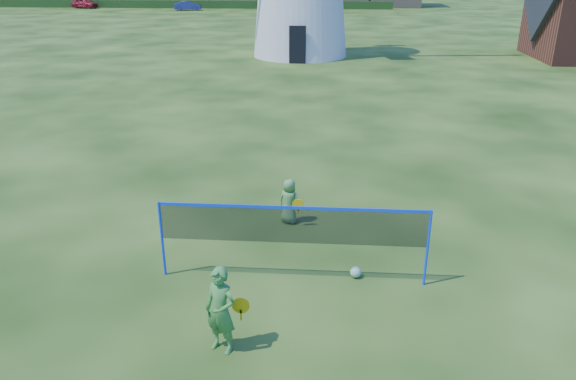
% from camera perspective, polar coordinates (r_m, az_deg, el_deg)
% --- Properties ---
extents(ground, '(220.00, 220.00, 0.00)m').
position_cam_1_polar(ground, '(11.06, -1.24, -8.17)').
color(ground, black).
rests_on(ground, ground).
extents(badminton_net, '(5.05, 0.05, 1.55)m').
position_cam_1_polar(badminton_net, '(10.15, 0.49, -3.81)').
color(badminton_net, blue).
rests_on(badminton_net, ground).
extents(player_girl, '(0.74, 0.54, 1.46)m').
position_cam_1_polar(player_girl, '(8.64, -7.01, -12.36)').
color(player_girl, '#3C8334').
rests_on(player_girl, ground).
extents(player_boy, '(0.67, 0.52, 1.07)m').
position_cam_1_polar(player_boy, '(12.69, 0.15, -1.17)').
color(player_boy, '#579146').
rests_on(player_boy, ground).
extents(play_ball, '(0.22, 0.22, 0.22)m').
position_cam_1_polar(play_ball, '(10.80, 7.05, -8.49)').
color(play_ball, green).
rests_on(play_ball, ground).
extents(hedge, '(62.00, 0.80, 1.00)m').
position_cam_1_polar(hedge, '(79.03, -13.36, 18.33)').
color(hedge, '#193814').
rests_on(hedge, ground).
extents(car_left, '(3.98, 2.59, 1.26)m').
position_cam_1_polar(car_left, '(81.24, -20.44, 17.77)').
color(car_left, maroon).
rests_on(car_left, ground).
extents(car_right, '(3.49, 1.52, 1.12)m').
position_cam_1_polar(car_right, '(74.15, -10.40, 18.35)').
color(car_right, navy).
rests_on(car_right, ground).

